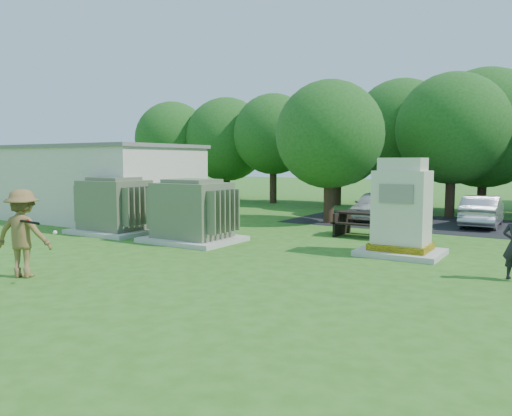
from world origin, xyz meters
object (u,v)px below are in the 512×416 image
Objects in this scene: picnic_table at (365,221)px; car_white at (375,206)px; batter at (23,233)px; car_silver_a at (482,211)px; transformer_left at (115,207)px; transformer_right at (192,212)px; generator_cabinet at (402,213)px.

picnic_table is 4.93m from car_white.
batter is 15.23m from car_white.
transformer_left is at bearing 37.76° from car_silver_a.
transformer_right is 1.09× the size of generator_cabinet.
transformer_left is 7.03m from batter.
car_white is (6.92, 8.85, -0.31)m from transformer_left.
transformer_right is at bearing -137.70° from picnic_table.
picnic_table is at bearing 26.51° from transformer_left.
generator_cabinet reaches higher than car_white.
picnic_table is (4.49, 4.08, -0.43)m from transformer_right.
generator_cabinet is (10.25, 1.28, 0.24)m from transformer_left.
car_white is (-1.26, 4.77, 0.13)m from picnic_table.
car_silver_a is at bearing 50.46° from transformer_right.
generator_cabinet is 3.54m from picnic_table.
car_silver_a is (4.38, 0.36, -0.03)m from car_white.
car_white is (3.29, 14.87, -0.36)m from batter.
picnic_table is at bearing 42.30° from transformer_right.
generator_cabinet is 8.28m from car_white.
batter reaches higher than picnic_table.
generator_cabinet is at bearing 81.03° from car_silver_a.
picnic_table is (8.19, 4.08, -0.43)m from transformer_left.
generator_cabinet is at bearing -70.39° from car_white.
transformer_left and transformer_right have the same top height.
generator_cabinet is at bearing 11.09° from transformer_right.
transformer_left is 9.16m from picnic_table.
transformer_left reaches higher than batter.
generator_cabinet is at bearing -156.31° from batter.
transformer_right is 11.94m from car_silver_a.
batter reaches higher than car_silver_a.
car_white is (-3.33, 7.56, -0.55)m from generator_cabinet.
transformer_left reaches higher than picnic_table.
car_silver_a is (3.11, 5.13, 0.10)m from picnic_table.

